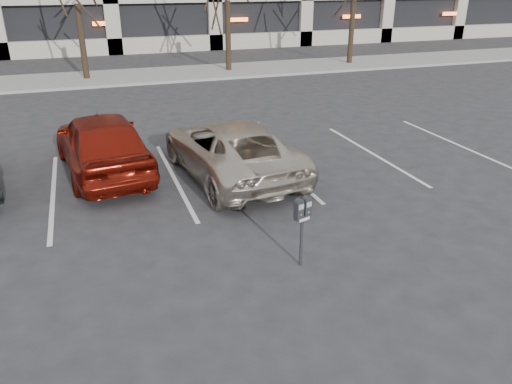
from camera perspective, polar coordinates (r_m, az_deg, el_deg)
ground at (r=10.72m, az=0.31°, el=-1.85°), size 140.00×140.00×0.00m
sidewalk at (r=25.74m, az=-11.93°, el=12.90°), size 80.00×4.00×0.12m
stall_lines at (r=12.45m, az=-9.33°, el=1.59°), size 16.90×5.20×0.00m
parking_meter at (r=8.28m, az=5.34°, el=-2.64°), size 0.34×0.21×1.25m
suv_silver at (r=12.28m, az=-2.89°, el=4.98°), size 2.79×5.20×1.39m
car_red at (r=12.96m, az=-17.20°, el=5.42°), size 2.43×4.86×1.59m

